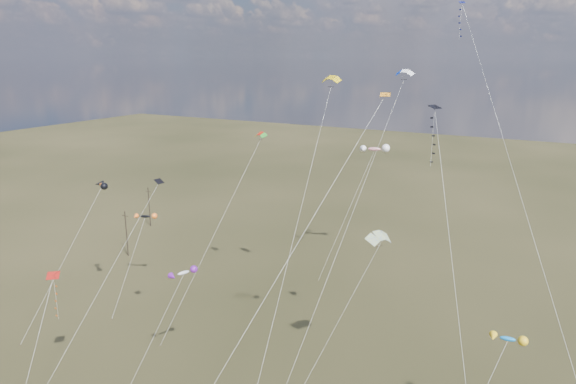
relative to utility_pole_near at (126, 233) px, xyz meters
The scene contains 16 objects.
utility_pole_near is the anchor object (origin of this frame).
utility_pole_far 16.12m from the utility_pole_near, 119.74° to the left, with size 1.40×0.20×8.00m.
diamond_black_high 59.95m from the utility_pole_near, 15.37° to the right, with size 9.65×15.38×29.26m.
diamond_navy_tall 61.06m from the utility_pole_near, ahead, with size 20.34×29.04×39.69m.
diamond_black_mid 36.90m from the utility_pole_near, 43.31° to the right, with size 6.23×13.91×20.97m.
diamond_red_low 38.85m from the utility_pole_near, 53.71° to the right, with size 3.31×9.04×13.33m.
diamond_orange_center 56.16m from the utility_pole_near, 29.06° to the right, with size 10.86×24.15×30.46m.
parafoil_yellow 47.62m from the utility_pole_near, ahead, with size 4.86×26.49×31.59m.
parafoil_blue_white 52.80m from the utility_pole_near, ahead, with size 4.13×28.23×32.11m.
parafoil_striped 53.38m from the utility_pole_near, 17.00° to the right, with size 7.21×8.59×17.65m.
parafoil_tricolor 34.37m from the utility_pole_near, ahead, with size 4.94×17.95×23.98m.
novelty_black_orange 16.75m from the utility_pole_near, 32.83° to the right, with size 3.62×10.32×11.79m.
novelty_orange_black 23.65m from the utility_pole_near, 50.48° to the right, with size 4.11×13.19×17.93m.
novelty_white_purple 40.45m from the utility_pole_near, 35.67° to the right, with size 4.93×6.85×12.92m.
novelty_redwhite_stripe 44.00m from the utility_pole_near, 22.53° to the left, with size 6.94×10.94×20.18m.
novelty_blue_yellow 66.82m from the utility_pole_near, 20.35° to the right, with size 5.20×7.90×14.05m.
Camera 1 is at (25.89, -29.53, 33.37)m, focal length 32.00 mm.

